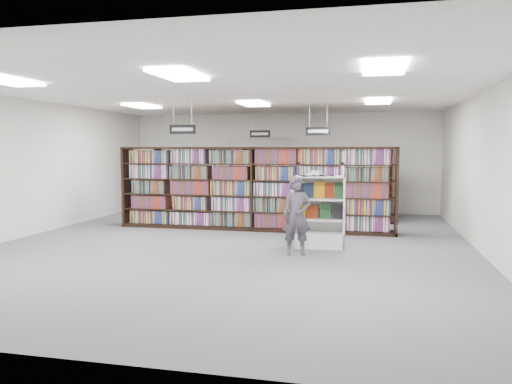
% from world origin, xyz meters
% --- Properties ---
extents(floor, '(12.00, 12.00, 0.00)m').
position_xyz_m(floor, '(0.00, 0.00, 0.00)').
color(floor, '#54555A').
rests_on(floor, ground).
extents(ceiling, '(10.00, 12.00, 0.10)m').
position_xyz_m(ceiling, '(0.00, 0.00, 3.20)').
color(ceiling, white).
rests_on(ceiling, wall_back).
extents(wall_back, '(10.00, 0.10, 3.20)m').
position_xyz_m(wall_back, '(0.00, 6.00, 1.60)').
color(wall_back, silver).
rests_on(wall_back, ground).
extents(wall_front, '(10.00, 0.10, 3.20)m').
position_xyz_m(wall_front, '(0.00, -6.00, 1.60)').
color(wall_front, silver).
rests_on(wall_front, ground).
extents(wall_left, '(0.10, 12.00, 3.20)m').
position_xyz_m(wall_left, '(-5.00, 0.00, 1.60)').
color(wall_left, silver).
rests_on(wall_left, ground).
extents(wall_right, '(0.10, 12.00, 3.20)m').
position_xyz_m(wall_right, '(5.00, 0.00, 1.60)').
color(wall_right, silver).
rests_on(wall_right, ground).
extents(bookshelf_row_near, '(7.00, 0.60, 2.10)m').
position_xyz_m(bookshelf_row_near, '(0.00, 2.00, 1.05)').
color(bookshelf_row_near, black).
rests_on(bookshelf_row_near, floor).
extents(bookshelf_row_mid, '(7.00, 0.60, 2.10)m').
position_xyz_m(bookshelf_row_mid, '(0.00, 4.00, 1.05)').
color(bookshelf_row_mid, black).
rests_on(bookshelf_row_mid, floor).
extents(bookshelf_row_far, '(7.00, 0.60, 2.10)m').
position_xyz_m(bookshelf_row_far, '(0.00, 5.70, 1.05)').
color(bookshelf_row_far, black).
rests_on(bookshelf_row_far, floor).
extents(aisle_sign_left, '(0.65, 0.02, 0.80)m').
position_xyz_m(aisle_sign_left, '(-1.50, 1.00, 2.53)').
color(aisle_sign_left, '#B2B2B7').
rests_on(aisle_sign_left, ceiling).
extents(aisle_sign_right, '(0.65, 0.02, 0.80)m').
position_xyz_m(aisle_sign_right, '(1.50, 3.00, 2.53)').
color(aisle_sign_right, '#B2B2B7').
rests_on(aisle_sign_right, ceiling).
extents(aisle_sign_center, '(0.65, 0.02, 0.80)m').
position_xyz_m(aisle_sign_center, '(-0.50, 5.00, 2.53)').
color(aisle_sign_center, '#B2B2B7').
rests_on(aisle_sign_center, ceiling).
extents(troffer_front_left, '(0.60, 1.20, 0.04)m').
position_xyz_m(troffer_front_left, '(-3.00, -3.00, 3.16)').
color(troffer_front_left, white).
rests_on(troffer_front_left, ceiling).
extents(troffer_front_center, '(0.60, 1.20, 0.04)m').
position_xyz_m(troffer_front_center, '(0.00, -3.00, 3.16)').
color(troffer_front_center, white).
rests_on(troffer_front_center, ceiling).
extents(troffer_front_right, '(0.60, 1.20, 0.04)m').
position_xyz_m(troffer_front_right, '(3.00, -3.00, 3.16)').
color(troffer_front_right, white).
rests_on(troffer_front_right, ceiling).
extents(troffer_back_left, '(0.60, 1.20, 0.04)m').
position_xyz_m(troffer_back_left, '(-3.00, 2.00, 3.16)').
color(troffer_back_left, white).
rests_on(troffer_back_left, ceiling).
extents(troffer_back_center, '(0.60, 1.20, 0.04)m').
position_xyz_m(troffer_back_center, '(0.00, 2.00, 3.16)').
color(troffer_back_center, white).
rests_on(troffer_back_center, ceiling).
extents(troffer_back_right, '(0.60, 1.20, 0.04)m').
position_xyz_m(troffer_back_right, '(3.00, 2.00, 3.16)').
color(troffer_back_right, white).
rests_on(troffer_back_right, ceiling).
extents(endcap_display, '(1.09, 0.59, 1.49)m').
position_xyz_m(endcap_display, '(1.82, 0.15, 0.50)').
color(endcap_display, white).
rests_on(endcap_display, floor).
extents(open_book, '(0.77, 0.61, 0.13)m').
position_xyz_m(open_book, '(1.75, 0.10, 1.52)').
color(open_book, black).
rests_on(open_book, endcap_display).
extents(shopper, '(0.62, 0.48, 1.52)m').
position_xyz_m(shopper, '(1.48, -0.70, 0.76)').
color(shopper, '#443F48').
rests_on(shopper, floor).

